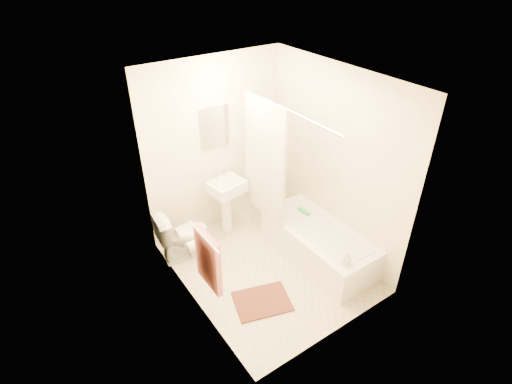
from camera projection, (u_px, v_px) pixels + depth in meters
floor at (267, 267)px, 5.07m from camera, size 2.40×2.40×0.00m
ceiling at (271, 79)px, 3.78m from camera, size 2.40×2.40×0.00m
wall_back at (215, 147)px, 5.26m from camera, size 2.00×0.02×2.40m
wall_left at (187, 217)px, 3.95m from camera, size 0.02×2.40×2.40m
wall_right at (334, 163)px, 4.90m from camera, size 0.02×2.40×2.40m
mirror at (215, 127)px, 5.09m from camera, size 0.40×0.03×0.55m
curtain_rod at (287, 110)px, 4.21m from camera, size 0.03×1.70×0.03m
shower_curtain at (265, 161)px, 4.91m from camera, size 0.04×0.80×1.55m
towel_bar at (203, 236)px, 3.85m from camera, size 0.02×0.60×0.02m
towel at (208, 260)px, 4.03m from camera, size 0.06×0.45×0.66m
toilet_paper at (192, 246)px, 4.33m from camera, size 0.11×0.12×0.12m
toilet at (183, 235)px, 5.09m from camera, size 0.70×0.43×0.66m
sink at (227, 204)px, 5.49m from camera, size 0.50×0.43×0.88m
bathtub at (318, 243)px, 5.13m from camera, size 0.69×1.57×0.44m
bath_mat at (262, 301)px, 4.58m from camera, size 0.73×0.63×0.02m
soap_bottle at (347, 259)px, 4.42m from camera, size 0.11×0.11×0.18m
scrub_brush at (304, 212)px, 5.30m from camera, size 0.06×0.19×0.04m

